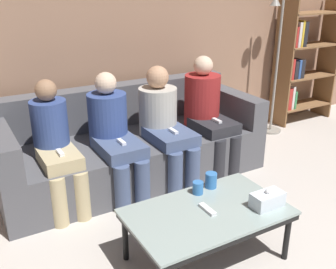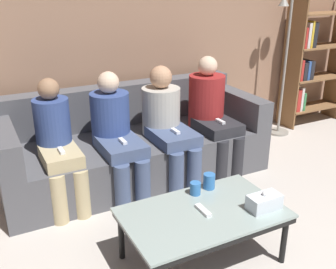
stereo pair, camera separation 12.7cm
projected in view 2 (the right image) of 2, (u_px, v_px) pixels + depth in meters
The scene contains 13 objects.
wall_back at pixel (108, 32), 3.87m from camera, with size 12.00×0.06×2.60m.
couch at pixel (133, 145), 3.78m from camera, with size 2.45×0.98×0.82m.
coffee_table at pixel (203, 217), 2.55m from camera, with size 1.04×0.63×0.38m.
cup_near_left at pixel (195, 188), 2.73m from camera, with size 0.08×0.08×0.09m.
cup_near_right at pixel (209, 181), 2.80m from camera, with size 0.08×0.08×0.11m.
tissue_box at pixel (264, 202), 2.55m from camera, with size 0.22×0.12×0.13m.
game_remote at pixel (203, 210), 2.54m from camera, with size 0.04×0.15×0.02m.
bookshelf at pixel (310, 63), 4.96m from camera, with size 0.85×0.32×1.59m.
standing_lamp at pixel (288, 42), 4.49m from camera, with size 0.31×0.26×1.81m.
seated_person_left_end at pixel (57, 142), 3.18m from camera, with size 0.31×0.62×1.06m.
seated_person_mid_left at pixel (115, 131), 3.38m from camera, with size 0.34×0.71×1.06m.
seated_person_mid_right at pixel (167, 121), 3.60m from camera, with size 0.36×0.72×1.06m.
seated_person_right_end at pixel (211, 110), 3.82m from camera, with size 0.35×0.66×1.10m.
Camera 2 is at (-1.29, -0.05, 1.78)m, focal length 42.00 mm.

